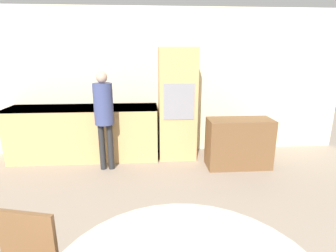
{
  "coord_description": "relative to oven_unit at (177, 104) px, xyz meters",
  "views": [
    {
      "loc": [
        -0.2,
        0.06,
        1.84
      ],
      "look_at": [
        -0.01,
        2.66,
        1.1
      ],
      "focal_mm": 28.0,
      "sensor_mm": 36.0,
      "label": 1
    }
  ],
  "objects": [
    {
      "name": "kitchen_counter",
      "position": [
        -1.63,
        -0.01,
        -0.48
      ],
      "size": [
        2.54,
        0.6,
        0.94
      ],
      "color": "tan",
      "rests_on": "ground_plane"
    },
    {
      "name": "person_standing",
      "position": [
        -1.19,
        -0.49,
        0.02
      ],
      "size": [
        0.29,
        0.29,
        1.57
      ],
      "color": "#262628",
      "rests_on": "ground_plane"
    },
    {
      "name": "wall_back",
      "position": [
        -0.29,
        0.34,
        0.34
      ],
      "size": [
        6.92,
        0.05,
        2.6
      ],
      "color": "beige",
      "rests_on": "ground_plane"
    },
    {
      "name": "sideboard",
      "position": [
        0.96,
        -0.54,
        -0.56
      ],
      "size": [
        1.04,
        0.45,
        0.81
      ],
      "color": "brown",
      "rests_on": "ground_plane"
    },
    {
      "name": "oven_unit",
      "position": [
        0.0,
        0.0,
        0.0
      ],
      "size": [
        0.64,
        0.59,
        1.92
      ],
      "color": "tan",
      "rests_on": "ground_plane"
    }
  ]
}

